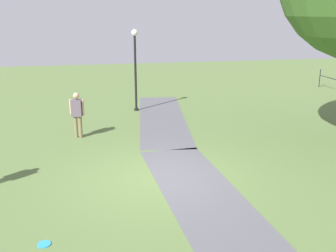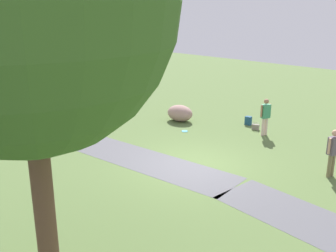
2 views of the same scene
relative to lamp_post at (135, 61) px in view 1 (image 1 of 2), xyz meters
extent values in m
plane|color=#546B39|center=(7.48, -0.21, -2.20)|extent=(48.00, 48.00, 0.00)
cube|color=#525257|center=(1.44, 0.92, -2.20)|extent=(8.17, 2.88, 0.01)
cube|color=#525257|center=(9.40, 0.63, -2.20)|extent=(8.09, 2.31, 0.01)
cylinder|color=black|center=(0.00, 0.00, -2.15)|extent=(0.20, 0.20, 0.10)
cylinder|color=black|center=(0.00, 0.00, -0.56)|extent=(0.10, 0.10, 3.29)
sphere|color=white|center=(0.00, 0.00, 1.23)|extent=(0.28, 0.28, 0.28)
cylinder|color=olive|center=(3.48, -2.55, -1.81)|extent=(0.13, 0.13, 0.79)
cylinder|color=olive|center=(3.53, -2.39, -1.81)|extent=(0.13, 0.13, 0.79)
cube|color=#5A4E5C|center=(3.51, -2.47, -1.12)|extent=(0.33, 0.41, 0.59)
cylinder|color=tan|center=(3.45, -2.68, -1.09)|extent=(0.08, 0.08, 0.52)
cylinder|color=tan|center=(3.57, -2.26, -1.09)|extent=(0.08, 0.08, 0.52)
sphere|color=tan|center=(3.51, -2.47, -0.69)|extent=(0.21, 0.21, 0.21)
cylinder|color=#2990DB|center=(10.13, -2.98, -2.19)|extent=(0.26, 0.26, 0.02)
cylinder|color=black|center=(-3.52, 11.29, -1.68)|extent=(0.05, 0.05, 1.05)
camera|label=1|loc=(16.93, -1.92, 2.09)|focal=41.39mm
camera|label=2|loc=(-0.56, 10.16, 3.35)|focal=42.80mm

